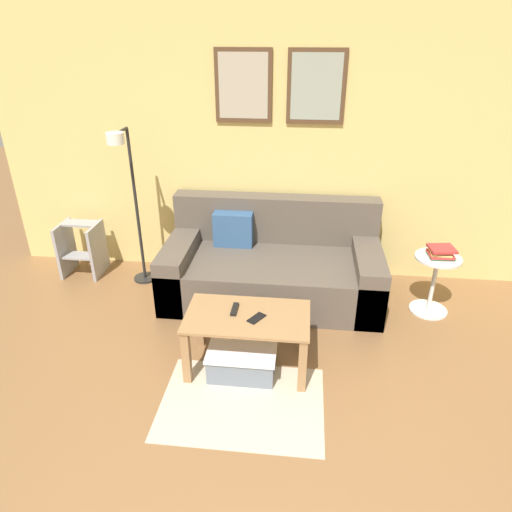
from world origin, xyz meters
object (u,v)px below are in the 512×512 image
floor_lamp (130,195)px  remote_control (235,309)px  coffee_table (247,326)px  storage_bin (243,357)px  step_stool (82,248)px  couch (272,266)px  book_stack (441,252)px  cell_phone (257,318)px  side_table (434,279)px

floor_lamp → remote_control: (1.08, -0.99, -0.47)m
coffee_table → storage_bin: (-0.03, -0.04, -0.24)m
step_stool → storage_bin: bearing=-35.4°
coffee_table → step_stool: bearing=146.0°
storage_bin → remote_control: (-0.07, 0.09, 0.35)m
coffee_table → step_stool: 2.19m
coffee_table → storage_bin: 0.25m
couch → book_stack: couch is taller
coffee_table → cell_phone: cell_phone is taller
step_stool → remote_control: bearing=-34.3°
remote_control → cell_phone: (0.17, -0.08, -0.01)m
cell_phone → step_stool: 2.27m
side_table → step_stool: size_ratio=1.01×
storage_bin → cell_phone: 0.35m
couch → coffee_table: bearing=-95.0°
couch → side_table: bearing=-6.4°
couch → book_stack: 1.45m
floor_lamp → step_stool: floor_lamp is taller
couch → floor_lamp: bearing=-179.6°
remote_control → step_stool: size_ratio=0.29×
book_stack → cell_phone: bearing=-147.1°
side_table → step_stool: side_table is taller
remote_control → coffee_table: bearing=-27.6°
couch → step_stool: (-1.90, 0.17, 0.00)m
storage_bin → step_stool: step_stool is taller
floor_lamp → book_stack: bearing=-3.3°
storage_bin → step_stool: bearing=144.6°
coffee_table → book_stack: 1.76m
side_table → floor_lamp: bearing=176.8°
side_table → book_stack: bearing=-20.0°
coffee_table → couch: bearing=85.0°
storage_bin → step_stool: 2.19m
side_table → remote_control: 1.80m
coffee_table → book_stack: size_ratio=3.90×
side_table → book_stack: (0.01, -0.00, 0.26)m
side_table → cell_phone: bearing=-146.9°
coffee_table → side_table: size_ratio=1.64×
cell_phone → side_table: bearing=65.9°
cell_phone → step_stool: bearing=179.0°
couch → cell_phone: couch is taller
storage_bin → book_stack: 1.85m
couch → floor_lamp: (-1.26, -0.01, 0.64)m
side_table → step_stool: bearing=174.3°
coffee_table → side_table: side_table is taller
cell_phone → storage_bin: bearing=-141.2°
step_stool → side_table: bearing=-5.7°
remote_control → side_table: bearing=28.7°
cell_phone → book_stack: bearing=65.6°
coffee_table → cell_phone: size_ratio=6.21×
remote_control → storage_bin: bearing=-53.9°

